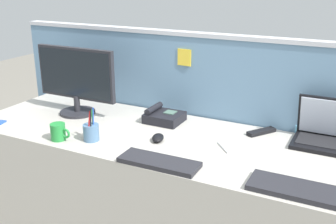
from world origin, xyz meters
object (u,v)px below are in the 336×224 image
computer_mouse_right_hand (158,138)px  tv_remote (261,132)px  pen_cup (91,132)px  keyboard_spare (302,190)px  desk_phone (164,116)px  cell_phone_white_slab (228,147)px  laptop (330,133)px  desktop_monitor (76,78)px  coffee_mug (58,132)px  keyboard_main (159,162)px

computer_mouse_right_hand → tv_remote: (0.45, 0.34, -0.01)m
pen_cup → keyboard_spare: bearing=-2.8°
desk_phone → cell_phone_white_slab: size_ratio=1.51×
tv_remote → computer_mouse_right_hand: bearing=-108.8°
laptop → pen_cup: size_ratio=1.90×
desktop_monitor → tv_remote: desktop_monitor is taller
desktop_monitor → tv_remote: bearing=9.4°
coffee_mug → cell_phone_white_slab: bearing=20.3°
laptop → coffee_mug: laptop is taller
keyboard_main → computer_mouse_right_hand: size_ratio=3.68×
keyboard_spare → keyboard_main: bearing=-177.3°
keyboard_spare → cell_phone_white_slab: keyboard_spare is taller
laptop → keyboard_spare: laptop is taller
desk_phone → coffee_mug: 0.60m
cell_phone_white_slab → laptop: bearing=-10.0°
computer_mouse_right_hand → cell_phone_white_slab: 0.36m
pen_cup → cell_phone_white_slab: bearing=19.3°
computer_mouse_right_hand → coffee_mug: (-0.46, -0.22, 0.03)m
keyboard_spare → tv_remote: keyboard_spare is taller
pen_cup → computer_mouse_right_hand: bearing=25.9°
desktop_monitor → laptop: size_ratio=1.55×
keyboard_main → computer_mouse_right_hand: computer_mouse_right_hand is taller
desk_phone → coffee_mug: (-0.36, -0.48, 0.01)m
computer_mouse_right_hand → pen_cup: pen_cup is taller
desktop_monitor → cell_phone_white_slab: size_ratio=3.99×
laptop → coffee_mug: 1.37m
computer_mouse_right_hand → tv_remote: bearing=16.3°
cell_phone_white_slab → tv_remote: (0.10, 0.25, 0.01)m
desk_phone → keyboard_main: (0.23, -0.49, -0.02)m
keyboard_main → tv_remote: keyboard_main is taller
keyboard_spare → computer_mouse_right_hand: computer_mouse_right_hand is taller
desk_phone → tv_remote: desk_phone is taller
tv_remote → coffee_mug: 1.06m
desk_phone → tv_remote: 0.55m
keyboard_spare → computer_mouse_right_hand: bearing=164.6°
keyboard_main → coffee_mug: bearing=177.6°
laptop → tv_remote: 0.34m
desktop_monitor → pen_cup: size_ratio=2.94×
keyboard_spare → computer_mouse_right_hand: 0.77m
desk_phone → keyboard_spare: bearing=-28.5°
desktop_monitor → keyboard_spare: bearing=-14.5°
desk_phone → pen_cup: bearing=-116.4°
tv_remote → desk_phone: bearing=-137.9°
keyboard_spare → coffee_mug: bearing=-179.5°
laptop → tv_remote: laptop is taller
desk_phone → coffee_mug: bearing=-126.6°
desktop_monitor → keyboard_main: 0.88m
pen_cup → tv_remote: bearing=32.8°
laptop → cell_phone_white_slab: laptop is taller
keyboard_main → cell_phone_white_slab: 0.38m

